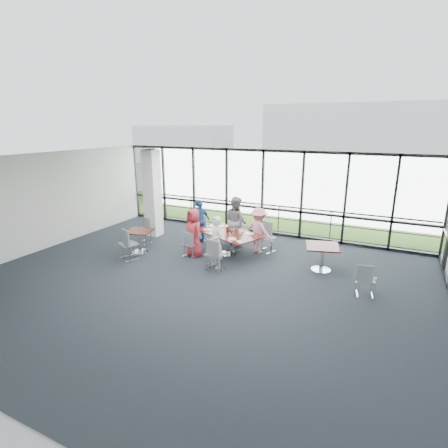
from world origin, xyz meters
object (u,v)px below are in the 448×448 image
at_px(diner_end, 200,221).
at_px(chair_spare_r, 366,280).
at_px(diner_near_right, 216,242).
at_px(side_table_right, 322,249).
at_px(chair_main_end, 197,229).
at_px(diner_far_left, 236,221).
at_px(chair_main_nl, 191,244).
at_px(chair_main_fl, 238,230).
at_px(chair_main_fr, 267,238).
at_px(chair_spare_la, 128,244).
at_px(diner_far_right, 258,230).
at_px(chair_spare_lb, 144,231).
at_px(structural_column, 152,194).
at_px(chair_main_nr, 215,254).
at_px(diner_near_left, 194,232).
at_px(main_table, 228,235).
at_px(side_table_left, 140,234).

xyz_separation_m(diner_end, chair_spare_r, (5.65, -1.73, -0.36)).
bearing_deg(diner_near_right, side_table_right, 56.63).
bearing_deg(chair_main_end, diner_far_left, 113.34).
relative_size(chair_main_nl, chair_main_fl, 0.88).
relative_size(side_table_right, chair_spare_r, 1.34).
bearing_deg(diner_end, chair_main_fr, 107.86).
bearing_deg(chair_spare_la, chair_main_end, 91.05).
height_order(diner_far_left, chair_main_nl, diner_far_left).
xyz_separation_m(diner_far_right, chair_spare_lb, (-3.95, -0.88, -0.32)).
distance_m(chair_main_fr, chair_spare_r, 3.72).
height_order(chair_main_nl, chair_main_fr, chair_main_fr).
xyz_separation_m(side_table_right, chair_main_fl, (-3.14, 1.18, -0.17)).
height_order(structural_column, chair_main_nr, structural_column).
height_order(structural_column, diner_near_left, structural_column).
distance_m(structural_column, main_table, 3.63).
height_order(diner_near_right, chair_main_nr, diner_near_right).
xyz_separation_m(side_table_right, chair_spare_la, (-5.58, -1.73, -0.14)).
bearing_deg(diner_far_right, chair_main_nl, 51.96).
relative_size(diner_near_left, chair_spare_r, 1.88).
bearing_deg(diner_far_right, chair_spare_la, 50.78).
height_order(structural_column, side_table_left, structural_column).
bearing_deg(structural_column, chair_main_end, 0.10).
xyz_separation_m(main_table, chair_main_nr, (0.20, -1.31, -0.17)).
bearing_deg(diner_far_right, diner_end, 15.48).
distance_m(diner_near_right, diner_end, 2.33).
relative_size(chair_main_end, chair_spare_la, 0.91).
xyz_separation_m(main_table, chair_main_fr, (1.03, 0.79, -0.17)).
bearing_deg(side_table_right, chair_main_end, 171.44).
xyz_separation_m(main_table, chair_spare_lb, (-3.15, -0.27, -0.22)).
distance_m(chair_main_nl, chair_main_nr, 1.35).
bearing_deg(main_table, diner_near_right, -60.13).
relative_size(structural_column, chair_spare_lb, 3.73).
height_order(diner_far_right, chair_main_nr, diner_far_right).
distance_m(chair_main_fl, chair_main_end, 1.48).
xyz_separation_m(diner_near_left, chair_main_fr, (1.95, 1.38, -0.30)).
bearing_deg(main_table, side_table_right, 23.02).
height_order(chair_main_end, chair_spare_la, chair_spare_la).
distance_m(side_table_left, side_table_right, 5.75).
xyz_separation_m(side_table_left, diner_far_right, (3.48, 1.70, 0.14)).
xyz_separation_m(side_table_left, chair_main_fr, (3.71, 1.88, -0.14)).
bearing_deg(chair_main_nr, chair_spare_la, -160.42).
relative_size(diner_far_right, diner_end, 0.97).
bearing_deg(chair_spare_r, chair_spare_la, 174.38).
relative_size(side_table_left, diner_far_right, 0.62).
bearing_deg(chair_main_fr, side_table_left, 47.85).
height_order(diner_end, chair_main_nr, diner_end).
xyz_separation_m(diner_end, chair_spare_la, (-1.20, -2.37, -0.28)).
xyz_separation_m(side_table_right, diner_end, (-4.38, 0.64, 0.14)).
relative_size(side_table_left, chair_main_fl, 1.00).
height_order(side_table_left, chair_spare_lb, chair_spare_lb).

